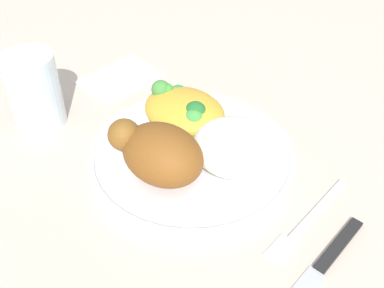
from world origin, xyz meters
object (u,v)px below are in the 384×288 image
object	(u,v)px
plate	(192,155)
roasted_chicken	(156,151)
mac_cheese_with_broccoli	(184,110)
knife	(319,269)
rice_pile	(236,147)
fork	(306,222)
napkin	(120,78)
water_glass	(34,91)

from	to	relation	value
plate	roasted_chicken	world-z (taller)	roasted_chicken
mac_cheese_with_broccoli	knife	distance (m)	0.25
plate	rice_pile	size ratio (longest dim) A/B	2.50
plate	mac_cheese_with_broccoli	bearing A→B (deg)	-41.52
plate	mac_cheese_with_broccoli	xyz separation A→B (m)	(0.04, -0.03, 0.03)
roasted_chicken	knife	size ratio (longest dim) A/B	0.56
fork	knife	distance (m)	0.06
roasted_chicken	fork	xyz separation A→B (m)	(-0.16, -0.05, -0.05)
roasted_chicken	knife	xyz separation A→B (m)	(-0.20, -0.00, -0.05)
roasted_chicken	fork	size ratio (longest dim) A/B	0.74
roasted_chicken	rice_pile	xyz separation A→B (m)	(-0.06, -0.07, -0.01)
plate	fork	world-z (taller)	plate
rice_pile	fork	size ratio (longest dim) A/B	0.68
plate	roasted_chicken	distance (m)	0.07
knife	napkin	bearing A→B (deg)	-18.62
fork	knife	size ratio (longest dim) A/B	0.75
plate	knife	distance (m)	0.20
plate	water_glass	distance (m)	0.22
roasted_chicken	fork	distance (m)	0.17
roasted_chicken	knife	world-z (taller)	roasted_chicken
rice_pile	knife	distance (m)	0.16
roasted_chicken	napkin	bearing A→B (deg)	-35.47
mac_cheese_with_broccoli	knife	xyz separation A→B (m)	(-0.23, 0.08, -0.03)
knife	napkin	world-z (taller)	knife
rice_pile	mac_cheese_with_broccoli	distance (m)	0.09
fork	water_glass	distance (m)	0.36
rice_pile	mac_cheese_with_broccoli	world-z (taller)	same
fork	napkin	bearing A→B (deg)	-13.60
plate	knife	bearing A→B (deg)	165.12
water_glass	napkin	bearing A→B (deg)	-95.17
roasted_chicken	mac_cheese_with_broccoli	distance (m)	0.09
napkin	mac_cheese_with_broccoli	bearing A→B (deg)	164.11
rice_pile	water_glass	size ratio (longest dim) A/B	1.00
roasted_chicken	napkin	size ratio (longest dim) A/B	0.96
plate	napkin	bearing A→B (deg)	-22.16
rice_pile	plate	bearing A→B (deg)	15.70
rice_pile	water_glass	xyz separation A→B (m)	(0.25, 0.07, 0.01)
plate	water_glass	bearing A→B (deg)	15.86
roasted_chicken	fork	world-z (taller)	roasted_chicken
rice_pile	napkin	size ratio (longest dim) A/B	0.89
plate	mac_cheese_with_broccoli	world-z (taller)	mac_cheese_with_broccoli
rice_pile	water_glass	bearing A→B (deg)	15.83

